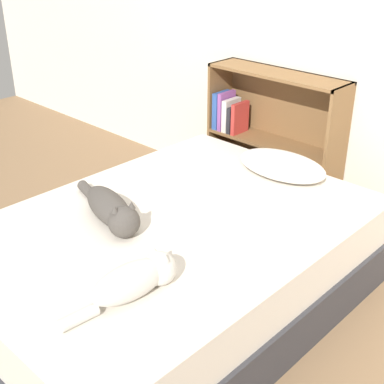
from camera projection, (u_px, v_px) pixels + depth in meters
The scene contains 7 objects.
ground_plane at pixel (172, 301), 2.81m from camera, with size 8.00×8.00×0.00m, color #846647.
wall_back at pixel (339, 23), 3.15m from camera, with size 8.00×0.06×2.50m.
bed at pixel (171, 263), 2.70m from camera, with size 1.45×2.03×0.49m.
pillow at pixel (282, 165), 3.05m from camera, with size 0.54×0.34×0.11m.
cat_light at pixel (137, 279), 2.05m from camera, with size 0.17×0.51×0.16m.
cat_dark at pixel (112, 210), 2.54m from camera, with size 0.62×0.26×0.17m.
bookshelf at pixel (271, 136), 3.62m from camera, with size 0.95×0.26×0.94m.
Camera 1 is at (1.64, -1.55, 1.78)m, focal length 50.00 mm.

